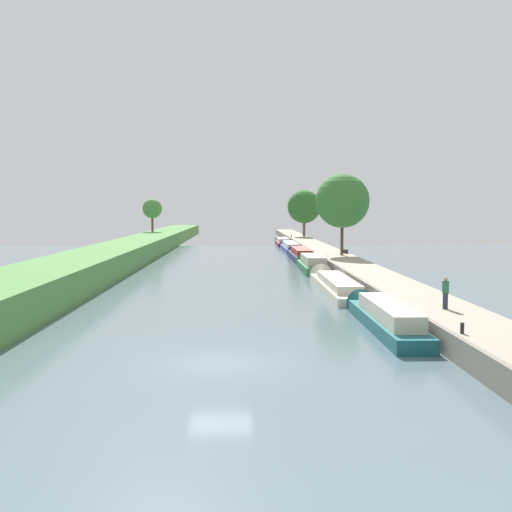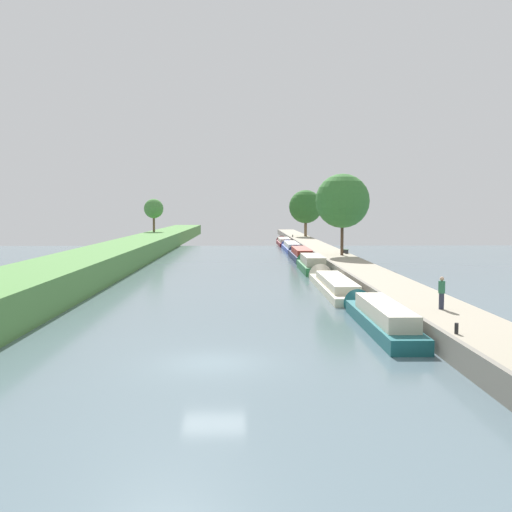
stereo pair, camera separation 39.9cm
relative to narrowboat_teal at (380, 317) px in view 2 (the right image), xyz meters
name	(u,v)px [view 2 (the right image)]	position (x,y,z in m)	size (l,w,h in m)	color
ground_plane	(214,363)	(-8.17, -7.21, -0.60)	(160.00, 160.00, 0.00)	slate
right_towpath	(498,349)	(3.21, -7.21, -0.07)	(3.69, 260.00, 1.05)	#9E937F
stone_quay	(449,348)	(1.25, -7.21, -0.05)	(0.25, 260.00, 1.10)	gray
narrowboat_teal	(380,317)	(0.00, 0.00, 0.00)	(1.82, 12.76, 1.98)	#195B60
narrowboat_cream	(333,284)	(-0.28, 15.35, -0.14)	(2.15, 16.55, 2.04)	beige
narrowboat_green	(311,264)	(-0.35, 30.37, 0.05)	(2.18, 11.36, 2.28)	#1E6033
narrowboat_navy	(300,255)	(-0.25, 43.67, 0.02)	(2.07, 15.07, 2.09)	#141E42
narrowboat_blue	(291,247)	(-0.18, 60.47, -0.07)	(1.97, 16.25, 1.92)	#283D93
narrowboat_maroon	(284,242)	(-0.31, 75.26, -0.10)	(2.07, 13.19, 1.96)	maroon
tree_rightbank_midnear	(342,201)	(3.70, 36.75, 6.38)	(5.90, 5.90, 8.89)	#4C3828
tree_rightbank_midfar	(306,207)	(4.28, 84.25, 5.91)	(6.12, 6.12, 8.53)	brown
tree_leftbank_downstream	(154,209)	(-22.62, 77.25, 5.54)	(3.36, 3.36, 5.67)	brown
person_walking	(442,292)	(3.02, -0.48, 1.33)	(0.34, 0.34, 1.66)	#282D42
mooring_bollard_near	(456,328)	(1.67, -6.78, 0.68)	(0.16, 0.16, 0.45)	black
mooring_bollard_far	(293,236)	(1.67, 81.10, 0.68)	(0.16, 0.16, 0.45)	black
park_bench	(346,250)	(4.61, 39.82, 0.80)	(0.44, 1.50, 0.47)	#333338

